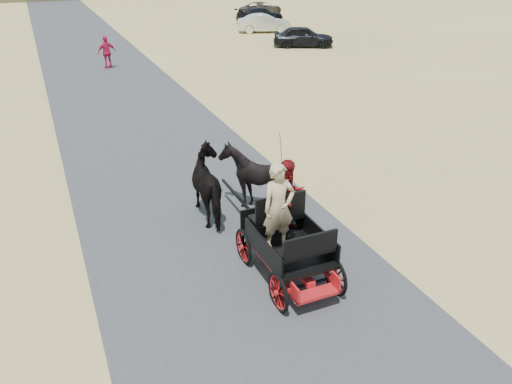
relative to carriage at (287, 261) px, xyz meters
name	(u,v)px	position (x,y,z in m)	size (l,w,h in m)	color
ground	(240,269)	(-0.79, 0.60, -0.36)	(140.00, 140.00, 0.00)	tan
road	(240,269)	(-0.79, 0.60, -0.35)	(6.00, 140.00, 0.01)	#38383A
carriage	(287,261)	(0.00, 0.00, 0.00)	(1.30, 2.40, 0.72)	black
horse_left	(213,185)	(-0.55, 3.00, 0.49)	(0.91, 2.01, 1.70)	black
horse_right	(254,178)	(0.55, 3.00, 0.49)	(1.37, 1.54, 1.70)	black
driver_man	(279,207)	(-0.20, 0.05, 1.26)	(0.66, 0.43, 1.80)	tan
passenger_woman	(289,196)	(0.30, 0.60, 1.15)	(0.77, 0.60, 1.58)	#660C0F
pedestrian	(107,52)	(-0.37, 20.98, 0.50)	(1.01, 0.42, 1.73)	#BB1541
car_a	(303,36)	(12.43, 22.28, 0.31)	(1.58, 3.93, 1.34)	black
car_b	(265,23)	(12.59, 28.77, 0.31)	(1.42, 4.08, 1.34)	silver
car_c	(260,15)	(14.46, 33.81, 0.26)	(1.74, 4.28, 1.24)	black
car_d	(261,9)	(16.01, 37.10, 0.31)	(2.22, 4.82, 1.34)	brown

